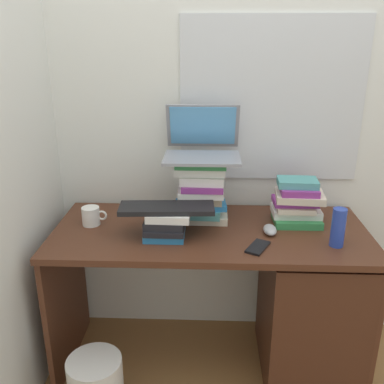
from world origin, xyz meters
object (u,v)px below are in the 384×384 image
(book_stack_keyboard_riser, at_px, (166,224))
(mug, at_px, (91,216))
(computer_mouse, at_px, (270,230))
(book_stack_side, at_px, (297,202))
(desk, at_px, (287,297))
(laptop, at_px, (202,144))
(keyboard, at_px, (167,208))
(water_bottle, at_px, (338,228))
(book_stack_tall, at_px, (202,190))
(cell_phone, at_px, (258,247))

(book_stack_keyboard_riser, distance_m, mug, 0.38)
(computer_mouse, height_order, mug, mug)
(book_stack_side, xyz_separation_m, mug, (-0.98, -0.07, -0.06))
(desk, height_order, book_stack_keyboard_riser, book_stack_keyboard_riser)
(laptop, bearing_deg, desk, -24.19)
(mug, bearing_deg, keyboard, -15.68)
(book_stack_keyboard_riser, relative_size, computer_mouse, 1.98)
(water_bottle, bearing_deg, computer_mouse, 157.58)
(book_stack_tall, bearing_deg, cell_phone, -48.15)
(book_stack_tall, bearing_deg, water_bottle, -22.01)
(computer_mouse, height_order, cell_phone, computer_mouse)
(book_stack_tall, relative_size, book_stack_keyboard_riser, 1.51)
(book_stack_tall, height_order, laptop, laptop)
(desk, xyz_separation_m, computer_mouse, (-0.10, -0.01, 0.36))
(keyboard, bearing_deg, book_stack_side, 12.56)
(book_stack_tall, bearing_deg, book_stack_side, 0.62)
(computer_mouse, bearing_deg, desk, 3.02)
(water_bottle, xyz_separation_m, cell_phone, (-0.34, -0.04, -0.08))
(book_stack_tall, xyz_separation_m, laptop, (-0.00, 0.07, 0.21))
(keyboard, height_order, computer_mouse, keyboard)
(book_stack_keyboard_riser, xyz_separation_m, water_bottle, (0.74, -0.07, 0.03))
(desk, distance_m, keyboard, 0.75)
(desk, height_order, mug, mug)
(mug, height_order, cell_phone, mug)
(water_bottle, bearing_deg, cell_phone, -173.71)
(book_stack_keyboard_riser, height_order, mug, book_stack_keyboard_riser)
(book_stack_tall, relative_size, water_bottle, 1.82)
(book_stack_keyboard_riser, xyz_separation_m, mug, (-0.37, 0.11, -0.02))
(keyboard, distance_m, cell_phone, 0.43)
(desk, xyz_separation_m, book_stack_tall, (-0.42, 0.12, 0.50))
(keyboard, xyz_separation_m, water_bottle, (0.74, -0.07, -0.05))
(book_stack_tall, height_order, computer_mouse, book_stack_tall)
(book_stack_side, xyz_separation_m, keyboard, (-0.61, -0.17, 0.03))
(book_stack_side, height_order, computer_mouse, book_stack_side)
(laptop, height_order, cell_phone, laptop)
(book_stack_tall, height_order, water_bottle, book_stack_tall)
(desk, relative_size, mug, 12.19)
(computer_mouse, distance_m, water_bottle, 0.30)
(book_stack_keyboard_riser, bearing_deg, mug, 163.34)
(laptop, bearing_deg, book_stack_side, -7.93)
(desk, height_order, book_stack_tall, book_stack_tall)
(keyboard, bearing_deg, cell_phone, -18.40)
(book_stack_side, bearing_deg, book_stack_keyboard_riser, -163.94)
(laptop, relative_size, computer_mouse, 3.40)
(laptop, bearing_deg, book_stack_keyboard_riser, -123.10)
(book_stack_keyboard_riser, height_order, cell_phone, book_stack_keyboard_riser)
(book_stack_side, height_order, cell_phone, book_stack_side)
(computer_mouse, bearing_deg, cell_phone, -115.22)
(cell_phone, bearing_deg, computer_mouse, 92.36)
(book_stack_side, bearing_deg, laptop, 172.07)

